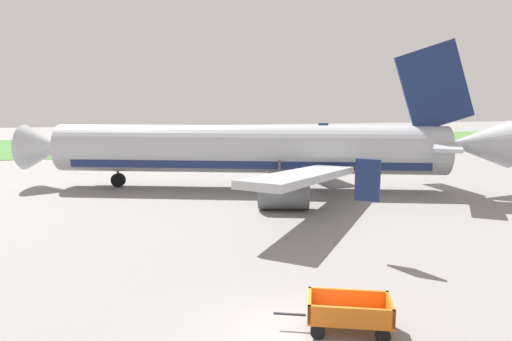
% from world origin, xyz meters
% --- Properties ---
extents(ground_plane, '(220.00, 220.00, 0.00)m').
position_xyz_m(ground_plane, '(0.00, 0.00, 0.00)').
color(ground_plane, gray).
extents(grass_strip, '(220.00, 28.00, 0.06)m').
position_xyz_m(grass_strip, '(0.00, 58.97, 0.03)').
color(grass_strip, '#477A38').
rests_on(grass_strip, ground).
extents(airplane, '(36.83, 29.92, 11.34)m').
position_xyz_m(airplane, '(4.59, 22.08, 3.05)').
color(airplane, '#B2B7BC').
rests_on(airplane, ground).
extents(baggage_cart_second_in_row, '(3.59, 2.18, 1.07)m').
position_xyz_m(baggage_cart_second_in_row, '(1.85, -0.21, 0.60)').
color(baggage_cart_second_in_row, orange).
rests_on(baggage_cart_second_in_row, ground).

